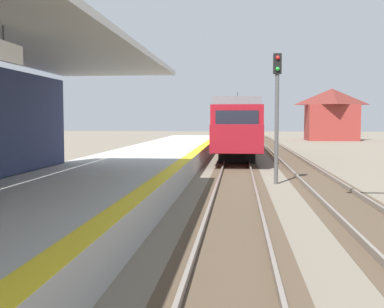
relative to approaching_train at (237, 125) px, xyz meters
name	(u,v)px	position (x,y,z in m)	size (l,w,h in m)	color
station_platform	(65,202)	(-4.40, -22.98, -1.73)	(5.00, 80.00, 0.91)	#A8A8A3
track_pair_nearest_platform	(235,196)	(0.00, -18.98, -2.13)	(2.34, 120.00, 0.16)	#4C3D2D
track_pair_middle	(339,197)	(3.40, -18.98, -2.13)	(2.34, 120.00, 0.16)	#4C3D2D
approaching_train	(237,125)	(0.00, 0.00, 0.00)	(2.93, 19.60, 4.76)	maroon
rail_signal_post	(277,104)	(1.60, -15.46, 1.02)	(0.32, 0.34, 5.20)	#4C4C4C
distant_trackside_house	(331,113)	(11.53, 26.64, 1.16)	(6.60, 5.28, 6.40)	maroon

